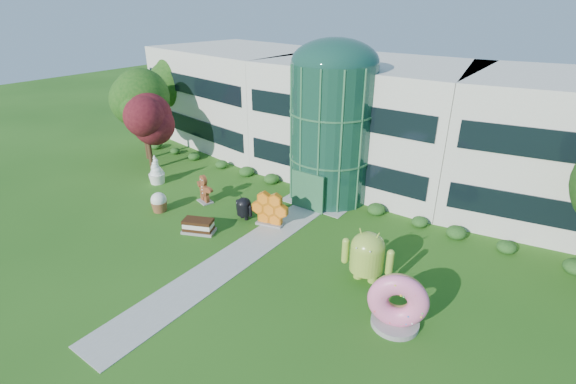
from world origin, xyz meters
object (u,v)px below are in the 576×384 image
Objects in this scene: android_green at (367,253)px; donut at (398,300)px; android_black at (244,207)px; gingerbread at (204,189)px.

android_green reaches higher than donut.
donut reaches higher than android_black.
donut is at bearing -49.20° from android_green.
android_green is 3.55m from donut.
donut is at bearing -8.71° from android_black.
donut reaches higher than gingerbread.
gingerbread is (-4.07, 0.25, 0.17)m from android_black.
gingerbread is at bearing -175.61° from android_black.
donut is (12.44, -3.70, 0.51)m from android_black.
android_black is 0.78× the size of gingerbread.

